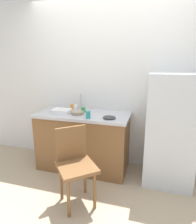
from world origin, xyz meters
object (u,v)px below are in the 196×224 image
object	(u,v)px
refrigerator	(170,130)
cup_teal	(88,115)
cup_white	(76,108)
chair	(75,163)
dish_tray	(61,111)
hotplate	(109,118)
cup_orange	(73,107)
terracotta_bowl	(77,113)
cup_green	(83,110)

from	to	relation	value
refrigerator	cup_teal	world-z (taller)	refrigerator
cup_white	chair	bearing A→B (deg)	-68.64
dish_tray	hotplate	distance (m)	0.76
hotplate	cup_orange	size ratio (longest dim) A/B	2.06
chair	cup_white	bearing A→B (deg)	70.20
terracotta_bowl	cup_teal	distance (m)	0.26
refrigerator	cup_teal	xyz separation A→B (m)	(-1.06, -0.23, 0.19)
hotplate	cup_teal	size ratio (longest dim) A/B	1.69
terracotta_bowl	cup_green	xyz separation A→B (m)	(0.04, 0.15, 0.02)
cup_green	dish_tray	bearing A→B (deg)	-159.32
terracotta_bowl	cup_teal	size ratio (longest dim) A/B	1.78
terracotta_bowl	cup_green	world-z (taller)	cup_green
dish_tray	chair	bearing A→B (deg)	-54.42
cup_white	terracotta_bowl	bearing A→B (deg)	-61.28
terracotta_bowl	cup_green	bearing A→B (deg)	75.89
chair	cup_orange	bearing A→B (deg)	73.21
refrigerator	dish_tray	bearing A→B (deg)	-178.11
dish_tray	cup_green	distance (m)	0.33
dish_tray	cup_teal	bearing A→B (deg)	-19.95
terracotta_bowl	cup_white	world-z (taller)	cup_white
dish_tray	terracotta_bowl	distance (m)	0.27
dish_tray	cup_green	size ratio (longest dim) A/B	3.64
chair	dish_tray	distance (m)	0.95
cup_orange	dish_tray	bearing A→B (deg)	-110.24
cup_orange	refrigerator	bearing A→B (deg)	-6.72
chair	cup_white	xyz separation A→B (m)	(-0.33, 0.84, 0.42)
refrigerator	cup_orange	world-z (taller)	refrigerator
refrigerator	hotplate	bearing A→B (deg)	-168.82
hotplate	cup_teal	world-z (taller)	cup_teal
cup_white	hotplate	bearing A→B (deg)	-22.51
dish_tray	hotplate	xyz separation A→B (m)	(0.76, -0.10, -0.02)
hotplate	cup_orange	xyz separation A→B (m)	(-0.67, 0.33, 0.03)
cup_teal	chair	bearing A→B (deg)	-87.92
cup_white	refrigerator	bearing A→B (deg)	-3.58
refrigerator	chair	bearing A→B (deg)	-144.31
chair	cup_white	size ratio (longest dim) A/B	9.32
terracotta_bowl	cup_orange	distance (m)	0.32
cup_orange	cup_white	bearing A→B (deg)	-43.62
dish_tray	cup_orange	bearing A→B (deg)	69.76
refrigerator	dish_tray	world-z (taller)	refrigerator
hotplate	cup_white	world-z (taller)	cup_white
cup_teal	cup_green	xyz separation A→B (m)	(-0.18, 0.29, -0.01)
refrigerator	cup_green	size ratio (longest dim) A/B	19.16
chair	cup_green	bearing A→B (deg)	62.29
terracotta_bowl	hotplate	world-z (taller)	terracotta_bowl
dish_tray	cup_teal	distance (m)	0.51
cup_orange	cup_white	size ratio (longest dim) A/B	0.86
cup_teal	dish_tray	bearing A→B (deg)	160.05
cup_green	chair	bearing A→B (deg)	-76.55
hotplate	dish_tray	bearing A→B (deg)	172.11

